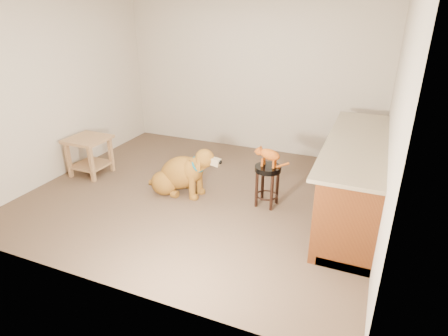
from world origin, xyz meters
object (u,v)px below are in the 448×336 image
at_px(golden_retriever, 181,174).
at_px(padded_stool, 268,178).
at_px(wood_stool, 346,174).
at_px(side_table, 89,150).
at_px(tabby_kitten, 268,155).

bearing_deg(golden_retriever, padded_stool, 9.25).
bearing_deg(wood_stool, side_table, -171.06).
distance_m(side_table, tabby_kitten, 2.78).
height_order(wood_stool, tabby_kitten, tabby_kitten).
height_order(side_table, tabby_kitten, tabby_kitten).
relative_size(wood_stool, golden_retriever, 0.64).
relative_size(golden_retriever, tabby_kitten, 2.63).
bearing_deg(side_table, tabby_kitten, 1.90).
distance_m(padded_stool, wood_stool, 1.03).
xyz_separation_m(padded_stool, side_table, (-2.77, -0.09, -0.00)).
relative_size(padded_stool, wood_stool, 0.73).
bearing_deg(tabby_kitten, wood_stool, 32.77).
bearing_deg(tabby_kitten, side_table, -173.24).
height_order(golden_retriever, tabby_kitten, tabby_kitten).
height_order(padded_stool, tabby_kitten, tabby_kitten).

